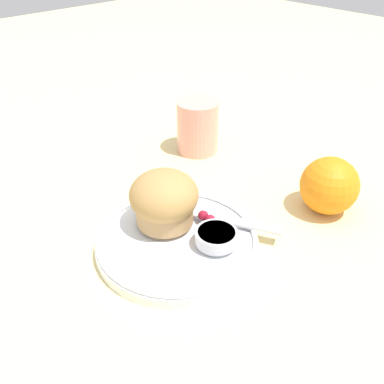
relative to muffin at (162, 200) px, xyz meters
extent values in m
plane|color=beige|center=(0.05, 0.00, -0.06)|extent=(3.00, 3.00, 0.00)
cylinder|color=white|center=(0.03, -0.01, -0.05)|extent=(0.21, 0.21, 0.01)
torus|color=white|center=(0.03, -0.01, -0.04)|extent=(0.21, 0.21, 0.01)
cylinder|color=tan|center=(0.00, 0.00, -0.02)|extent=(0.08, 0.08, 0.03)
ellipsoid|color=#A87F47|center=(0.00, 0.00, 0.01)|extent=(0.09, 0.09, 0.06)
cylinder|color=silver|center=(0.08, 0.02, -0.03)|extent=(0.05, 0.05, 0.02)
cylinder|color=silver|center=(0.08, 0.02, -0.02)|extent=(0.05, 0.05, 0.00)
sphere|color=maroon|center=(0.03, 0.04, -0.03)|extent=(0.01, 0.01, 0.01)
sphere|color=maroon|center=(0.05, 0.04, -0.03)|extent=(0.01, 0.01, 0.01)
cube|color=silver|center=(0.04, 0.05, -0.03)|extent=(0.18, 0.10, 0.00)
sphere|color=orange|center=(0.12, 0.21, -0.01)|extent=(0.08, 0.08, 0.08)
cylinder|color=#E5998C|center=(-0.14, 0.20, -0.01)|extent=(0.07, 0.07, 0.09)
camera|label=1|loc=(0.36, -0.28, 0.32)|focal=40.00mm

